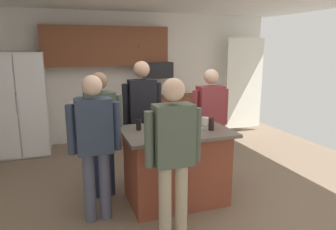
{
  "coord_description": "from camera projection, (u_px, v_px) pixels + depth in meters",
  "views": [
    {
      "loc": [
        -1.31,
        -3.66,
        1.93
      ],
      "look_at": [
        0.0,
        0.11,
        1.05
      ],
      "focal_mm": 33.53,
      "sensor_mm": 36.0,
      "label": 1
    }
  ],
  "objects": [
    {
      "name": "microwave_over_range",
      "position": [
        157.0,
        70.0,
        6.39
      ],
      "size": [
        0.56,
        0.4,
        0.32
      ],
      "primitive_type": "cube",
      "color": "black"
    },
    {
      "name": "person_elder_center",
      "position": [
        101.0,
        127.0,
        3.95
      ],
      "size": [
        0.57,
        0.22,
        1.62
      ],
      "rotation": [
        0.0,
        0.0,
        -0.47
      ],
      "color": "#232D4C",
      "rests_on": "ground"
    },
    {
      "name": "cabinet_run_lower",
      "position": [
        158.0,
        118.0,
        6.59
      ],
      "size": [
        1.8,
        0.63,
        0.9
      ],
      "color": "brown",
      "rests_on": "ground"
    },
    {
      "name": "kitchen_island",
      "position": [
        176.0,
        165.0,
        3.93
      ],
      "size": [
        1.31,
        0.91,
        0.93
      ],
      "color": "brown",
      "rests_on": "ground"
    },
    {
      "name": "glass_stout_tall",
      "position": [
        211.0,
        124.0,
        3.81
      ],
      "size": [
        0.07,
        0.07,
        0.15
      ],
      "color": "black",
      "rests_on": "kitchen_island"
    },
    {
      "name": "glass_dark_ale",
      "position": [
        139.0,
        125.0,
        3.81
      ],
      "size": [
        0.06,
        0.06,
        0.13
      ],
      "color": "black",
      "rests_on": "kitchen_island"
    },
    {
      "name": "glass_short_whisky",
      "position": [
        189.0,
        118.0,
        4.1
      ],
      "size": [
        0.07,
        0.07,
        0.16
      ],
      "color": "black",
      "rests_on": "kitchen_island"
    },
    {
      "name": "back_wall",
      "position": [
        126.0,
        77.0,
        6.51
      ],
      "size": [
        6.4,
        0.1,
        2.6
      ],
      "primitive_type": "cube",
      "color": "white",
      "rests_on": "ground"
    },
    {
      "name": "french_door_window_panel",
      "position": [
        244.0,
        84.0,
        7.02
      ],
      "size": [
        0.9,
        0.06,
        2.0
      ],
      "primitive_type": "cube",
      "color": "white",
      "rests_on": "ground"
    },
    {
      "name": "cabinet_run_upper",
      "position": [
        106.0,
        46.0,
        6.06
      ],
      "size": [
        2.4,
        0.38,
        0.75
      ],
      "color": "brown"
    },
    {
      "name": "person_guest_by_door",
      "position": [
        95.0,
        140.0,
        3.38
      ],
      "size": [
        0.57,
        0.22,
        1.64
      ],
      "rotation": [
        0.0,
        0.0,
        0.14
      ],
      "color": "#4C5166",
      "rests_on": "ground"
    },
    {
      "name": "refrigerator",
      "position": [
        20.0,
        104.0,
        5.57
      ],
      "size": [
        0.92,
        0.76,
        1.83
      ],
      "color": "white",
      "rests_on": "ground"
    },
    {
      "name": "person_guest_left",
      "position": [
        142.0,
        112.0,
        4.47
      ],
      "size": [
        0.57,
        0.23,
        1.73
      ],
      "rotation": [
        0.0,
        0.0,
        -1.3
      ],
      "color": "#383842",
      "rests_on": "ground"
    },
    {
      "name": "person_guest_right",
      "position": [
        210.0,
        116.0,
        4.57
      ],
      "size": [
        0.57,
        0.22,
        1.61
      ],
      "rotation": [
        0.0,
        0.0,
        -2.5
      ],
      "color": "#232D4C",
      "rests_on": "ground"
    },
    {
      "name": "person_host_foreground",
      "position": [
        173.0,
        150.0,
        3.02
      ],
      "size": [
        0.57,
        0.22,
        1.64
      ],
      "rotation": [
        0.0,
        0.0,
        1.18
      ],
      "color": "tan",
      "rests_on": "ground"
    },
    {
      "name": "floor",
      "position": [
        171.0,
        193.0,
        4.21
      ],
      "size": [
        7.04,
        7.04,
        0.0
      ],
      "primitive_type": "plane",
      "color": "#7F6B56",
      "rests_on": "ground"
    },
    {
      "name": "mug_ceramic_white",
      "position": [
        205.0,
        121.0,
        4.07
      ],
      "size": [
        0.13,
        0.09,
        0.1
      ],
      "color": "white",
      "rests_on": "kitchen_island"
    },
    {
      "name": "serving_tray",
      "position": [
        182.0,
        128.0,
        3.83
      ],
      "size": [
        0.44,
        0.3,
        0.04
      ],
      "color": "#B7B7BC",
      "rests_on": "kitchen_island"
    }
  ]
}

